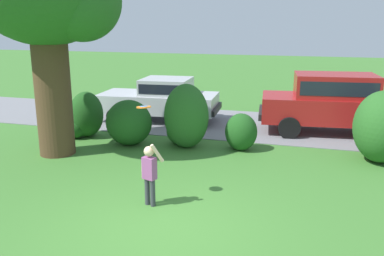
{
  "coord_description": "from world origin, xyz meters",
  "views": [
    {
      "loc": [
        2.39,
        -6.19,
        3.5
      ],
      "look_at": [
        -0.27,
        2.8,
        1.1
      ],
      "focal_mm": 38.74,
      "sensor_mm": 36.0,
      "label": 1
    }
  ],
  "objects": [
    {
      "name": "parked_sedan",
      "position": [
        -2.88,
        7.65,
        0.85
      ],
      "size": [
        4.52,
        2.34,
        1.56
      ],
      "color": "silver",
      "rests_on": "ground"
    },
    {
      "name": "shrub_near_tree",
      "position": [
        -4.39,
        4.93,
        0.65
      ],
      "size": [
        1.12,
        1.16,
        1.43
      ],
      "color": "#1E511C",
      "rests_on": "ground"
    },
    {
      "name": "frisbee",
      "position": [
        -0.72,
        1.04,
        1.92
      ],
      "size": [
        0.28,
        0.28,
        0.06
      ],
      "color": "orange"
    },
    {
      "name": "shrub_far_end",
      "position": [
        4.15,
        4.95,
        0.92
      ],
      "size": [
        1.43,
        1.7,
        1.85
      ],
      "color": "#286023",
      "rests_on": "ground"
    },
    {
      "name": "shrub_centre_left",
      "position": [
        -2.69,
        4.52,
        0.67
      ],
      "size": [
        1.35,
        1.23,
        1.33
      ],
      "color": "#1E511C",
      "rests_on": "ground"
    },
    {
      "name": "shrub_centre",
      "position": [
        -1.05,
        4.77,
        0.82
      ],
      "size": [
        1.33,
        1.24,
        1.85
      ],
      "color": "#286023",
      "rests_on": "ground"
    },
    {
      "name": "parked_suv",
      "position": [
        3.05,
        7.6,
        1.08
      ],
      "size": [
        4.86,
        2.46,
        1.92
      ],
      "color": "maroon",
      "rests_on": "ground"
    },
    {
      "name": "child_thrower",
      "position": [
        -0.53,
        0.81,
        0.72
      ],
      "size": [
        0.48,
        0.23,
        1.29
      ],
      "color": "#383842",
      "rests_on": "ground"
    },
    {
      "name": "ground_plane",
      "position": [
        0.0,
        0.0,
        0.0
      ],
      "size": [
        80.0,
        80.0,
        0.0
      ],
      "primitive_type": "plane",
      "color": "#3D752D"
    },
    {
      "name": "driveway_strip",
      "position": [
        0.0,
        7.88,
        0.01
      ],
      "size": [
        28.0,
        4.4,
        0.02
      ],
      "primitive_type": "cube",
      "color": "slate",
      "rests_on": "ground"
    },
    {
      "name": "shrub_centre_right",
      "position": [
        0.52,
        4.95,
        0.48
      ],
      "size": [
        0.9,
        0.88,
        1.05
      ],
      "color": "#1E511C",
      "rests_on": "ground"
    }
  ]
}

